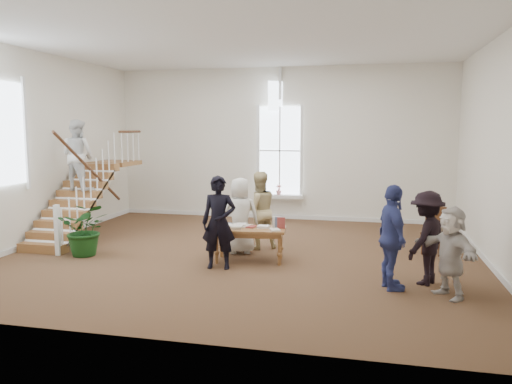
% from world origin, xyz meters
% --- Properties ---
extents(ground, '(10.00, 10.00, 0.00)m').
position_xyz_m(ground, '(0.00, 0.00, 0.00)').
color(ground, '#46321B').
rests_on(ground, ground).
extents(room_shell, '(10.49, 10.00, 10.00)m').
position_xyz_m(room_shell, '(-0.00, 4.39, 0.40)').
color(room_shell, white).
rests_on(room_shell, ground).
extents(staircase, '(1.10, 4.10, 2.92)m').
position_xyz_m(staircase, '(-4.34, 0.75, 1.62)').
color(staircase, brown).
rests_on(staircase, ground).
extents(library_table, '(1.54, 0.90, 0.75)m').
position_xyz_m(library_table, '(0.21, -0.47, 0.61)').
color(library_table, brown).
rests_on(library_table, ground).
extents(police_officer, '(0.71, 0.51, 1.81)m').
position_xyz_m(police_officer, '(-0.20, -1.12, 0.91)').
color(police_officer, black).
rests_on(police_officer, ground).
extents(elderly_woman, '(0.91, 0.71, 1.66)m').
position_xyz_m(elderly_woman, '(-0.10, 0.13, 0.83)').
color(elderly_woman, silver).
rests_on(elderly_woman, ground).
extents(person_yellow, '(1.07, 1.01, 1.75)m').
position_xyz_m(person_yellow, '(0.20, 0.63, 0.88)').
color(person_yellow, '#CEB980').
rests_on(person_yellow, ground).
extents(woman_cluster_a, '(0.72, 1.13, 1.79)m').
position_xyz_m(woman_cluster_a, '(3.02, -1.71, 0.89)').
color(woman_cluster_a, '#364082').
rests_on(woman_cluster_a, ground).
extents(woman_cluster_b, '(1.07, 1.22, 1.64)m').
position_xyz_m(woman_cluster_b, '(3.62, -1.26, 0.82)').
color(woman_cluster_b, black).
rests_on(woman_cluster_b, ground).
extents(woman_cluster_c, '(1.10, 1.41, 1.49)m').
position_xyz_m(woman_cluster_c, '(3.92, -1.91, 0.74)').
color(woman_cluster_c, beige).
rests_on(woman_cluster_c, ground).
extents(floor_plant, '(1.25, 1.16, 1.15)m').
position_xyz_m(floor_plant, '(-3.27, -0.82, 0.57)').
color(floor_plant, '#133E13').
rests_on(floor_plant, ground).
extents(side_chair, '(0.56, 0.56, 1.02)m').
position_xyz_m(side_chair, '(4.03, 1.04, 0.57)').
color(side_chair, '#3C1A10').
rests_on(side_chair, ground).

